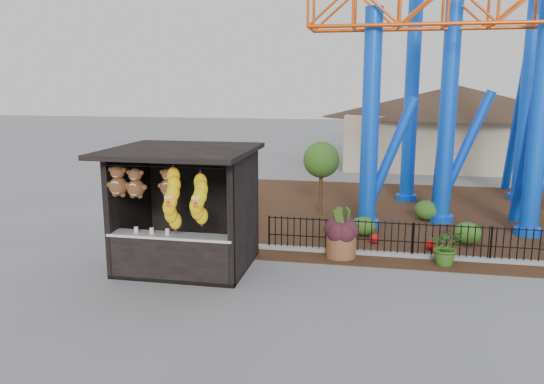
% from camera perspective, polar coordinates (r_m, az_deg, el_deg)
% --- Properties ---
extents(ground, '(120.00, 120.00, 0.00)m').
position_cam_1_polar(ground, '(12.37, 2.43, -10.65)').
color(ground, slate).
rests_on(ground, ground).
extents(mulch_bed, '(18.00, 12.00, 0.02)m').
position_cam_1_polar(mulch_bed, '(20.01, 17.43, -2.46)').
color(mulch_bed, '#331E11').
rests_on(mulch_bed, ground).
extents(curb, '(18.00, 0.18, 0.12)m').
position_cam_1_polar(curb, '(15.22, 19.39, -6.76)').
color(curb, gray).
rests_on(curb, ground).
extents(prize_booth, '(3.50, 3.40, 3.12)m').
position_cam_1_polar(prize_booth, '(13.49, -9.66, -2.10)').
color(prize_booth, black).
rests_on(prize_booth, ground).
extents(picket_fence, '(12.20, 0.06, 1.00)m').
position_cam_1_polar(picket_fence, '(15.26, 22.86, -5.25)').
color(picket_fence, black).
rests_on(picket_fence, ground).
extents(roller_coaster, '(11.00, 6.37, 10.82)m').
position_cam_1_polar(roller_coaster, '(19.92, 21.83, 15.87)').
color(roller_coaster, blue).
rests_on(roller_coaster, ground).
extents(terracotta_planter, '(1.00, 1.00, 0.65)m').
position_cam_1_polar(terracotta_planter, '(14.71, 7.42, -5.73)').
color(terracotta_planter, brown).
rests_on(terracotta_planter, ground).
extents(planter_foliage, '(0.70, 0.70, 0.64)m').
position_cam_1_polar(planter_foliage, '(14.53, 7.49, -3.30)').
color(planter_foliage, '#33141C').
rests_on(planter_foliage, terracotta_planter).
extents(potted_plant, '(1.00, 0.90, 1.01)m').
position_cam_1_polar(potted_plant, '(14.64, 18.29, -5.59)').
color(potted_plant, '#175018').
rests_on(potted_plant, ground).
extents(landscaping, '(8.56, 4.11, 0.69)m').
position_cam_1_polar(landscaping, '(17.68, 18.67, -3.33)').
color(landscaping, '#2D5418').
rests_on(landscaping, mulch_bed).
extents(pavilion, '(15.00, 15.00, 4.80)m').
position_cam_1_polar(pavilion, '(31.66, 19.13, 8.03)').
color(pavilion, '#BFAD8C').
rests_on(pavilion, ground).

